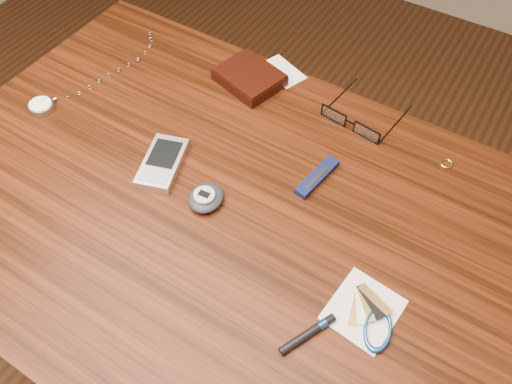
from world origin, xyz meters
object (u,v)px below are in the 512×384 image
desk (217,235)px  wallet_and_card (250,77)px  notepad_keys (371,318)px  eyeglasses (352,122)px  pocket_watch (46,104)px  pocket_knife (317,177)px  pda_phone (162,163)px  pedometer (206,197)px

desk → wallet_and_card: bearing=110.5°
desk → notepad_keys: (0.29, -0.05, 0.11)m
eyeglasses → pocket_watch: bearing=-153.4°
notepad_keys → eyeglasses: bearing=119.6°
eyeglasses → pocket_knife: bearing=-88.3°
pda_phone → pocket_watch: bearing=-179.6°
notepad_keys → pocket_knife: pocket_knife is taller
wallet_and_card → pedometer: (0.09, -0.28, -0.00)m
eyeglasses → pedometer: size_ratio=2.05×
eyeglasses → pedometer: eyeglasses is taller
pda_phone → notepad_keys: bearing=-9.1°
pocket_watch → eyeglasses: bearing=26.6°
pedometer → pocket_knife: bearing=46.0°
notepad_keys → pocket_knife: size_ratio=1.11×
desk → pocket_watch: (-0.39, 0.01, 0.11)m
pocket_watch → notepad_keys: bearing=-5.3°
wallet_and_card → notepad_keys: 0.51m
eyeglasses → pedometer: bearing=-114.6°
desk → pocket_knife: 0.21m
eyeglasses → pda_phone: bearing=-132.6°
wallet_and_card → eyeglasses: eyeglasses is taller
desk → wallet_and_card: wallet_and_card is taller
eyeglasses → notepad_keys: eyeglasses is taller
pda_phone → pocket_knife: (0.23, 0.11, -0.00)m
pocket_watch → pda_phone: bearing=0.4°
notepad_keys → wallet_and_card: bearing=141.0°
pda_phone → pedometer: pedometer is taller
notepad_keys → pda_phone: bearing=170.9°
notepad_keys → pedometer: bearing=171.9°
pda_phone → eyeglasses: bearing=47.4°
wallet_and_card → pda_phone: wallet_and_card is taller
desk → pda_phone: 0.16m
wallet_and_card → notepad_keys: wallet_and_card is taller
wallet_and_card → eyeglasses: (0.22, -0.01, -0.00)m
pda_phone → pocket_knife: size_ratio=1.26×
pocket_knife → notepad_keys: bearing=-45.3°
pocket_watch → pedometer: (0.38, -0.02, 0.00)m
notepad_keys → pocket_knife: bearing=134.7°
desk → pocket_knife: size_ratio=10.17×
eyeglasses → pda_phone: (-0.23, -0.25, -0.00)m
pedometer → notepad_keys: pedometer is taller
desk → pda_phone: pda_phone is taller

